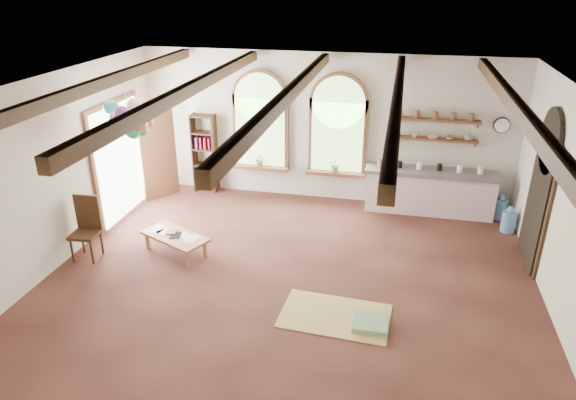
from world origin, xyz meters
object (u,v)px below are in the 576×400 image
(side_chair, at_px, (87,241))
(balloon_cluster, at_px, (128,119))
(kitchen_counter, at_px, (429,191))
(coffee_table, at_px, (175,237))

(side_chair, xyz_separation_m, balloon_cluster, (0.61, 0.87, 2.01))
(kitchen_counter, xyz_separation_m, side_chair, (-5.95, -3.27, -0.15))
(coffee_table, height_order, side_chair, side_chair)
(balloon_cluster, bearing_deg, side_chair, -124.95)
(coffee_table, bearing_deg, kitchen_counter, 31.70)
(kitchen_counter, bearing_deg, side_chair, -151.23)
(coffee_table, height_order, balloon_cluster, balloon_cluster)
(coffee_table, relative_size, side_chair, 1.22)
(kitchen_counter, relative_size, side_chair, 2.36)
(side_chair, distance_m, balloon_cluster, 2.27)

